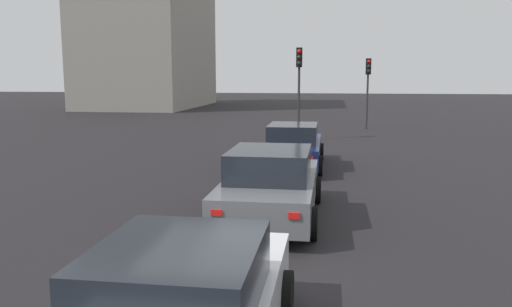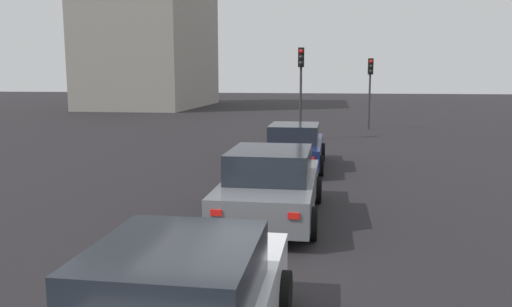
% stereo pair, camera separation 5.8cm
% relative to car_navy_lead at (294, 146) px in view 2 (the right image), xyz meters
% --- Properties ---
extents(ground_plane, '(160.00, 160.00, 0.20)m').
position_rel_car_navy_lead_xyz_m(ground_plane, '(-9.42, 0.24, -0.82)').
color(ground_plane, black).
extents(car_navy_lead, '(4.67, 2.02, 1.47)m').
position_rel_car_navy_lead_xyz_m(car_navy_lead, '(0.00, 0.00, 0.00)').
color(car_navy_lead, '#141E4C').
rests_on(car_navy_lead, ground_plane).
extents(car_grey_second, '(4.66, 2.11, 1.53)m').
position_rel_car_navy_lead_xyz_m(car_grey_second, '(-6.19, 0.03, 0.03)').
color(car_grey_second, slate).
rests_on(car_grey_second, ground_plane).
extents(traffic_light_near_left, '(0.32, 0.30, 4.00)m').
position_rel_car_navy_lead_xyz_m(traffic_light_near_left, '(12.82, -3.27, 2.16)').
color(traffic_light_near_left, '#2D2D30').
rests_on(traffic_light_near_left, ground_plane).
extents(traffic_light_near_right, '(0.32, 0.28, 4.33)m').
position_rel_car_navy_lead_xyz_m(traffic_light_near_right, '(7.26, 0.28, 2.39)').
color(traffic_light_near_right, '#2D2D30').
rests_on(traffic_light_near_right, ground_plane).
extents(building_facade_left, '(15.99, 9.39, 16.77)m').
position_rel_car_navy_lead_xyz_m(building_facade_left, '(31.35, 16.24, 7.67)').
color(building_facade_left, gray).
rests_on(building_facade_left, ground_plane).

